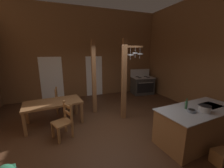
{
  "coord_description": "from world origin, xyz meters",
  "views": [
    {
      "loc": [
        -1.22,
        -3.41,
        2.27
      ],
      "look_at": [
        0.41,
        1.02,
        1.17
      ],
      "focal_mm": 22.2,
      "sensor_mm": 36.0,
      "label": 1
    }
  ],
  "objects": [
    {
      "name": "glazed_door_back_left",
      "position": [
        -1.68,
        3.61,
        1.02
      ],
      "size": [
        1.0,
        0.01,
        2.05
      ],
      "primitive_type": "cube",
      "color": "white",
      "rests_on": "ground_plane"
    },
    {
      "name": "step_stool",
      "position": [
        1.75,
        -1.91,
        0.18
      ],
      "size": [
        0.38,
        0.31,
        0.3
      ],
      "color": "olive",
      "rests_on": "ground_plane"
    },
    {
      "name": "ground_plane",
      "position": [
        0.0,
        0.0,
        -0.05
      ],
      "size": [
        8.27,
        8.02,
        0.1
      ],
      "primitive_type": "cube",
      "color": "#422819"
    },
    {
      "name": "dining_table",
      "position": [
        -1.55,
        1.1,
        0.65
      ],
      "size": [
        1.8,
        1.11,
        0.74
      ],
      "color": "brown",
      "rests_on": "ground_plane"
    },
    {
      "name": "wall_back",
      "position": [
        0.0,
        3.68,
        2.17
      ],
      "size": [
        8.27,
        0.14,
        4.34
      ],
      "primitive_type": "cube",
      "color": "brown",
      "rests_on": "ground_plane"
    },
    {
      "name": "ladderback_chair_by_post",
      "position": [
        -1.27,
        0.22,
        0.45
      ],
      "size": [
        0.59,
        0.59,
        0.95
      ],
      "color": "olive",
      "rests_on": "ground_plane"
    },
    {
      "name": "mixing_bowl_on_counter",
      "position": [
        1.54,
        -1.25,
        0.93
      ],
      "size": [
        0.18,
        0.18,
        0.07
      ],
      "color": "slate",
      "rests_on": "kitchen_island"
    },
    {
      "name": "support_post_center",
      "position": [
        -0.12,
        1.51,
        1.35
      ],
      "size": [
        0.14,
        0.14,
        2.69
      ],
      "color": "brown",
      "rests_on": "ground_plane"
    },
    {
      "name": "wall_right",
      "position": [
        3.8,
        0.0,
        2.17
      ],
      "size": [
        0.14,
        8.02,
        4.34
      ],
      "primitive_type": "cube",
      "color": "brown",
      "rests_on": "ground_plane"
    },
    {
      "name": "ladderback_chair_near_window",
      "position": [
        -1.34,
        2.01,
        0.45
      ],
      "size": [
        0.46,
        0.46,
        0.95
      ],
      "color": "olive",
      "rests_on": "ground_plane"
    },
    {
      "name": "glazed_panel_back_right",
      "position": [
        0.37,
        3.61,
        1.02
      ],
      "size": [
        0.84,
        0.01,
        2.05
      ],
      "primitive_type": "cube",
      "color": "white",
      "rests_on": "ground_plane"
    },
    {
      "name": "kitchen_island",
      "position": [
        1.92,
        -1.14,
        0.45
      ],
      "size": [
        2.24,
        1.16,
        0.9
      ],
      "color": "brown",
      "rests_on": "ground_plane"
    },
    {
      "name": "support_post_with_pot_rack",
      "position": [
        0.76,
        0.68,
        1.47
      ],
      "size": [
        0.72,
        0.26,
        2.69
      ],
      "color": "brown",
      "rests_on": "ground_plane"
    },
    {
      "name": "bottle_tall_on_counter",
      "position": [
        1.59,
        -1.05,
        1.01
      ],
      "size": [
        0.06,
        0.06,
        0.27
      ],
      "color": "#2D5638",
      "rests_on": "kitchen_island"
    },
    {
      "name": "stove_range",
      "position": [
        2.91,
        2.97,
        0.48
      ],
      "size": [
        1.21,
        0.92,
        1.32
      ],
      "color": "#303030",
      "rests_on": "ground_plane"
    },
    {
      "name": "stockpot_on_counter",
      "position": [
        1.84,
        -1.34,
        0.98
      ],
      "size": [
        0.33,
        0.26,
        0.16
      ],
      "color": "#A8AAB2",
      "rests_on": "kitchen_island"
    }
  ]
}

